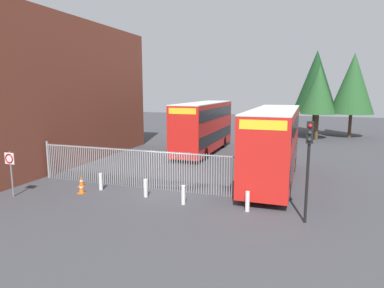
# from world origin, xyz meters

# --- Properties ---
(ground_plane) EXTENTS (100.00, 100.00, 0.00)m
(ground_plane) POSITION_xyz_m (0.00, 8.00, 0.00)
(ground_plane) COLOR #3D3D42
(depot_building_brick) EXTENTS (6.78, 20.81, 10.65)m
(depot_building_brick) POSITION_xyz_m (-11.98, 3.39, 5.33)
(depot_building_brick) COLOR brown
(depot_building_brick) RESTS_ON ground
(palisade_fence) EXTENTS (14.39, 0.14, 2.35)m
(palisade_fence) POSITION_xyz_m (-1.15, 0.00, 1.18)
(palisade_fence) COLOR gray
(palisade_fence) RESTS_ON ground
(double_decker_bus_near_gate) EXTENTS (2.54, 10.81, 4.42)m
(double_decker_bus_near_gate) POSITION_xyz_m (5.26, 3.86, 2.42)
(double_decker_bus_near_gate) COLOR red
(double_decker_bus_near_gate) RESTS_ON ground
(double_decker_bus_behind_fence_left) EXTENTS (2.54, 10.81, 4.42)m
(double_decker_bus_behind_fence_left) POSITION_xyz_m (-1.54, 11.67, 2.42)
(double_decker_bus_behind_fence_left) COLOR red
(double_decker_bus_behind_fence_left) RESTS_ON ground
(bollard_near_left) EXTENTS (0.20, 0.20, 0.95)m
(bollard_near_left) POSITION_xyz_m (-3.62, -1.18, 0.47)
(bollard_near_left) COLOR silver
(bollard_near_left) RESTS_ON ground
(bollard_center_front) EXTENTS (0.20, 0.20, 0.95)m
(bollard_center_front) POSITION_xyz_m (-0.67, -1.48, 0.47)
(bollard_center_front) COLOR silver
(bollard_center_front) RESTS_ON ground
(bollard_near_right) EXTENTS (0.20, 0.20, 0.95)m
(bollard_near_right) POSITION_xyz_m (1.60, -1.92, 0.47)
(bollard_near_right) COLOR silver
(bollard_near_right) RESTS_ON ground
(bollard_far_right) EXTENTS (0.20, 0.20, 0.95)m
(bollard_far_right) POSITION_xyz_m (4.72, -1.85, 0.47)
(bollard_far_right) COLOR silver
(bollard_far_right) RESTS_ON ground
(traffic_cone_by_gate) EXTENTS (0.34, 0.34, 0.59)m
(traffic_cone_by_gate) POSITION_xyz_m (-5.04, -1.01, 0.29)
(traffic_cone_by_gate) COLOR orange
(traffic_cone_by_gate) RESTS_ON ground
(traffic_cone_mid_forecourt) EXTENTS (0.34, 0.34, 0.59)m
(traffic_cone_mid_forecourt) POSITION_xyz_m (-4.23, -2.08, 0.29)
(traffic_cone_mid_forecourt) COLOR orange
(traffic_cone_mid_forecourt) RESTS_ON ground
(speed_limit_sign_post) EXTENTS (0.60, 0.14, 2.40)m
(speed_limit_sign_post) POSITION_xyz_m (-7.29, -3.73, 1.78)
(speed_limit_sign_post) COLOR slate
(speed_limit_sign_post) RESTS_ON ground
(traffic_light_kerbside) EXTENTS (0.28, 0.33, 4.30)m
(traffic_light_kerbside) POSITION_xyz_m (7.26, -2.37, 2.99)
(traffic_light_kerbside) COLOR black
(traffic_light_kerbside) RESTS_ON ground
(tree_tall_back) EXTENTS (3.72, 3.72, 8.21)m
(tree_tall_back) POSITION_xyz_m (8.12, 22.82, 5.53)
(tree_tall_back) COLOR #4C3823
(tree_tall_back) RESTS_ON ground
(tree_short_side) EXTENTS (4.79, 4.79, 9.63)m
(tree_short_side) POSITION_xyz_m (11.81, 25.96, 6.20)
(tree_short_side) COLOR #4C3823
(tree_short_side) RESTS_ON ground
(tree_mid_row) EXTENTS (5.12, 5.12, 10.24)m
(tree_mid_row) POSITION_xyz_m (7.85, 27.58, 6.57)
(tree_mid_row) COLOR #4C3823
(tree_mid_row) RESTS_ON ground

